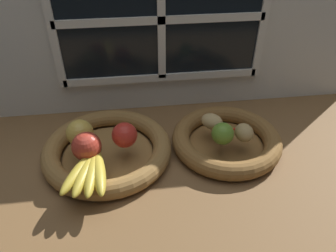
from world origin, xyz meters
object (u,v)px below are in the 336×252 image
object	(u,v)px
fruit_bowl_left	(108,150)
apple_red_front	(87,146)
apple_golden_left	(80,133)
potato_small	(244,132)
apple_red_right	(125,135)
potato_oblong	(212,121)
chili_pepper	(230,131)
fruit_bowl_right	(226,140)
lime_near	(223,134)
banana_bunch_front	(89,170)

from	to	relation	value
fruit_bowl_left	apple_red_front	xyz separation A→B (cm)	(-4.48, -5.88, 6.63)
apple_golden_left	potato_small	world-z (taller)	apple_golden_left
apple_red_right	potato_oblong	bearing A→B (deg)	10.93
apple_red_front	chili_pepper	distance (cm)	40.40
fruit_bowl_right	apple_red_right	bearing A→B (deg)	-176.37
apple_red_right	chili_pepper	bearing A→B (deg)	2.89
fruit_bowl_left	apple_red_right	world-z (taller)	apple_red_right
apple_red_front	apple_red_right	distance (cm)	10.56
potato_oblong	lime_near	xyz separation A→B (cm)	(1.11, -7.31, 0.94)
apple_golden_left	lime_near	bearing A→B (deg)	-6.79
fruit_bowl_left	apple_golden_left	size ratio (longest dim) A/B	4.93
banana_bunch_front	apple_golden_left	bearing A→B (deg)	103.56
fruit_bowl_left	chili_pepper	world-z (taller)	chili_pepper
apple_red_right	lime_near	size ratio (longest dim) A/B	1.12
apple_red_right	banana_bunch_front	size ratio (longest dim) A/B	0.38
potato_small	lime_near	size ratio (longest dim) A/B	0.97
apple_golden_left	banana_bunch_front	bearing A→B (deg)	-76.44
apple_red_front	banana_bunch_front	xyz separation A→B (cm)	(0.85, -6.64, -2.23)
apple_red_front	potato_small	size ratio (longest dim) A/B	1.27
apple_red_right	fruit_bowl_left	bearing A→B (deg)	160.47
fruit_bowl_right	lime_near	bearing A→B (deg)	-123.69
banana_bunch_front	apple_red_front	bearing A→B (deg)	97.32
banana_bunch_front	chili_pepper	bearing A→B (deg)	17.30
fruit_bowl_left	apple_red_right	xyz separation A→B (cm)	(5.28, -1.87, 6.27)
chili_pepper	potato_oblong	bearing A→B (deg)	122.51
banana_bunch_front	lime_near	distance (cm)	36.57
apple_golden_left	potato_small	size ratio (longest dim) A/B	1.22
apple_red_front	apple_red_right	size ratio (longest dim) A/B	1.10
banana_bunch_front	potato_small	xyz separation A→B (cm)	(41.92, 9.02, 0.84)
apple_red_right	potato_small	world-z (taller)	apple_red_right
fruit_bowl_left	banana_bunch_front	distance (cm)	13.76
apple_golden_left	apple_red_front	bearing A→B (deg)	-70.15
fruit_bowl_left	apple_golden_left	world-z (taller)	apple_golden_left
potato_small	potato_oblong	bearing A→B (deg)	138.58
fruit_bowl_left	potato_small	world-z (taller)	potato_small
fruit_bowl_left	apple_red_front	world-z (taller)	apple_red_front
apple_red_front	potato_small	distance (cm)	42.86
potato_oblong	lime_near	distance (cm)	7.46
fruit_bowl_right	fruit_bowl_left	bearing A→B (deg)	180.00
apple_red_front	potato_oblong	xyz separation A→B (cm)	(35.33, 8.95, -1.67)
apple_red_right	apple_red_front	bearing A→B (deg)	-157.68
banana_bunch_front	lime_near	bearing A→B (deg)	13.09
apple_golden_left	potato_oblong	size ratio (longest dim) A/B	1.11
apple_red_right	lime_near	distance (cm)	26.79
fruit_bowl_left	fruit_bowl_right	bearing A→B (deg)	-0.00
apple_golden_left	apple_red_right	bearing A→B (deg)	-10.53
banana_bunch_front	potato_oblong	world-z (taller)	potato_oblong
potato_oblong	lime_near	bearing A→B (deg)	-81.35
fruit_bowl_right	apple_red_front	world-z (taller)	apple_red_front
fruit_bowl_left	banana_bunch_front	xyz separation A→B (cm)	(-3.63, -12.52, 4.40)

